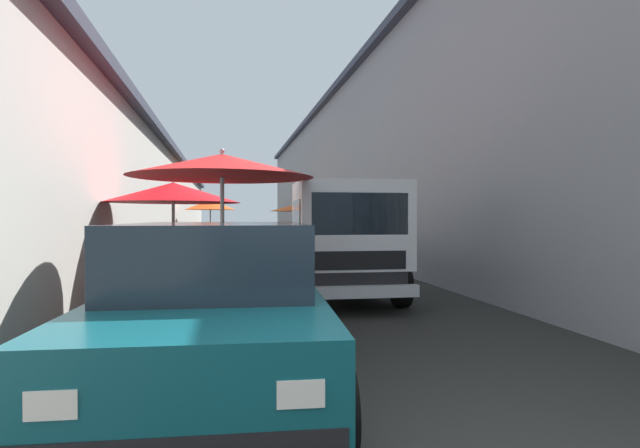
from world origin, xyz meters
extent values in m
plane|color=#282826|center=(13.50, 0.00, 0.00)|extent=(90.00, 90.00, 0.00)
cube|color=beige|center=(15.75, 6.78, 1.99)|extent=(49.50, 7.00, 3.99)
cube|color=#383D4C|center=(15.75, 6.78, 4.11)|extent=(49.80, 7.50, 0.24)
cube|color=gray|center=(15.75, -6.78, 3.32)|extent=(49.50, 7.00, 6.63)
cube|color=#383D4C|center=(15.75, -6.78, 6.75)|extent=(49.80, 7.50, 0.24)
cylinder|color=#9E9EA3|center=(19.58, 1.88, 1.13)|extent=(0.06, 0.06, 2.25)
cone|color=#D84C14|center=(19.58, 1.88, 2.04)|extent=(2.25, 2.25, 0.43)
sphere|color=#9E9EA3|center=(19.58, 1.88, 2.29)|extent=(0.07, 0.07, 0.07)
cube|color=brown|center=(19.59, 2.11, 0.35)|extent=(0.88, 0.67, 0.70)
sphere|color=orange|center=(19.88, 2.05, 0.75)|extent=(0.09, 0.09, 0.09)
sphere|color=orange|center=(19.55, 2.14, 0.80)|extent=(0.09, 0.09, 0.09)
sphere|color=orange|center=(19.31, 2.17, 0.75)|extent=(0.09, 0.09, 0.09)
sphere|color=orange|center=(19.51, 2.13, 0.75)|extent=(0.09, 0.09, 0.09)
sphere|color=orange|center=(19.57, 2.02, 0.75)|extent=(0.09, 0.09, 0.09)
sphere|color=orange|center=(19.59, 2.15, 0.75)|extent=(0.09, 0.09, 0.09)
cylinder|color=#9E9EA3|center=(19.79, -2.19, 1.07)|extent=(0.06, 0.06, 2.15)
cone|color=#D84C14|center=(19.79, -2.19, 1.96)|extent=(2.89, 2.89, 0.38)
sphere|color=#9E9EA3|center=(19.79, -2.19, 2.19)|extent=(0.07, 0.07, 0.07)
cube|color=olive|center=(20.00, -2.10, 0.36)|extent=(0.79, 0.69, 0.73)
sphere|color=orange|center=(19.85, -2.09, 0.77)|extent=(0.09, 0.09, 0.09)
sphere|color=orange|center=(20.22, -2.17, 0.77)|extent=(0.09, 0.09, 0.09)
sphere|color=orange|center=(20.24, -1.95, 0.77)|extent=(0.09, 0.09, 0.09)
sphere|color=orange|center=(19.84, -2.06, 0.77)|extent=(0.09, 0.09, 0.09)
sphere|color=orange|center=(20.16, -1.90, 0.77)|extent=(0.09, 0.09, 0.09)
cylinder|color=#9E9EA3|center=(4.70, 1.24, 1.18)|extent=(0.06, 0.06, 2.37)
cone|color=red|center=(4.70, 1.24, 2.21)|extent=(2.51, 2.51, 0.32)
sphere|color=#9E9EA3|center=(4.70, 1.24, 2.41)|extent=(0.07, 0.07, 0.07)
cube|color=brown|center=(4.45, 1.17, 0.42)|extent=(0.78, 0.62, 0.84)
sphere|color=orange|center=(4.42, 0.97, 0.89)|extent=(0.09, 0.09, 0.09)
sphere|color=orange|center=(4.40, 1.11, 0.94)|extent=(0.09, 0.09, 0.09)
sphere|color=orange|center=(4.49, 1.28, 0.89)|extent=(0.09, 0.09, 0.09)
sphere|color=orange|center=(4.67, 1.20, 0.89)|extent=(0.09, 0.09, 0.09)
sphere|color=orange|center=(4.33, 1.19, 0.89)|extent=(0.09, 0.09, 0.09)
cylinder|color=#9E9EA3|center=(7.00, 2.13, 1.06)|extent=(0.06, 0.06, 2.13)
cone|color=red|center=(7.00, 2.13, 1.95)|extent=(2.41, 2.41, 0.36)
sphere|color=#9E9EA3|center=(7.00, 2.13, 2.17)|extent=(0.07, 0.07, 0.07)
cube|color=brown|center=(6.83, 2.15, 0.37)|extent=(0.81, 0.61, 0.74)
sphere|color=orange|center=(6.80, 2.06, 0.83)|extent=(0.09, 0.09, 0.09)
sphere|color=orange|center=(6.99, 2.32, 0.78)|extent=(0.09, 0.09, 0.09)
sphere|color=orange|center=(6.84, 2.24, 0.78)|extent=(0.09, 0.09, 0.09)
sphere|color=orange|center=(6.76, 2.28, 0.78)|extent=(0.09, 0.09, 0.09)
sphere|color=orange|center=(6.72, 2.01, 0.78)|extent=(0.09, 0.09, 0.09)
sphere|color=orange|center=(7.03, 2.06, 0.78)|extent=(0.09, 0.09, 0.09)
cube|color=#0F4C56|center=(2.33, 1.27, 0.57)|extent=(4.02, 2.00, 0.64)
cube|color=#19232D|center=(2.48, 1.26, 1.17)|extent=(2.44, 1.68, 0.56)
cube|color=silver|center=(0.36, 0.83, 0.63)|extent=(0.08, 0.24, 0.14)
cube|color=silver|center=(0.44, 1.99, 0.63)|extent=(0.08, 0.24, 0.14)
cylinder|color=black|center=(0.94, 0.51, 0.30)|extent=(0.61, 0.24, 0.60)
cylinder|color=black|center=(1.07, 2.22, 0.30)|extent=(0.61, 0.24, 0.60)
cylinder|color=black|center=(3.59, 0.32, 0.30)|extent=(0.61, 0.24, 0.60)
cylinder|color=black|center=(3.71, 2.03, 0.30)|extent=(0.61, 0.24, 0.60)
cube|color=black|center=(7.27, -0.88, 0.50)|extent=(4.86, 1.68, 0.36)
cube|color=silver|center=(5.64, -0.80, 1.38)|extent=(1.61, 1.82, 1.40)
cube|color=#19232D|center=(4.90, -0.77, 1.55)|extent=(0.12, 1.47, 0.63)
cube|color=#19232D|center=(5.64, -0.80, 1.55)|extent=(1.12, 1.82, 0.45)
cube|color=black|center=(4.89, -0.77, 0.86)|extent=(0.12, 1.40, 0.28)
cube|color=silver|center=(4.81, -0.77, 0.40)|extent=(0.20, 1.75, 0.18)
cube|color=gray|center=(8.05, -1.73, 0.93)|extent=(3.16, 0.20, 0.50)
cube|color=gray|center=(8.12, -0.09, 0.93)|extent=(3.16, 0.20, 0.50)
cube|color=gray|center=(9.64, -0.98, 0.93)|extent=(0.13, 1.65, 0.50)
cylinder|color=black|center=(5.60, -1.68, 0.36)|extent=(0.73, 0.25, 0.72)
cylinder|color=black|center=(5.68, 0.07, 0.36)|extent=(0.73, 0.25, 0.72)
cylinder|color=black|center=(8.67, -1.81, 0.36)|extent=(0.73, 0.25, 0.72)
cylinder|color=black|center=(8.75, -0.06, 0.36)|extent=(0.73, 0.25, 0.72)
cylinder|color=#665B4C|center=(11.03, -2.19, 0.39)|extent=(0.14, 0.14, 0.79)
cylinder|color=#665B4C|center=(11.17, -2.27, 0.39)|extent=(0.14, 0.14, 0.79)
cube|color=#D8C666|center=(11.10, -2.23, 1.08)|extent=(0.50, 0.41, 0.59)
sphere|color=tan|center=(11.10, -2.23, 1.48)|extent=(0.22, 0.22, 0.22)
cylinder|color=#D8C666|center=(10.86, -2.09, 1.11)|extent=(0.08, 0.08, 0.53)
cylinder|color=#D8C666|center=(11.34, -2.37, 1.11)|extent=(0.08, 0.08, 0.53)
cylinder|color=navy|center=(8.94, -1.04, 0.38)|extent=(0.14, 0.14, 0.75)
cylinder|color=navy|center=(8.96, -1.19, 0.38)|extent=(0.14, 0.14, 0.75)
cube|color=white|center=(8.95, -1.12, 1.03)|extent=(0.28, 0.47, 0.56)
sphere|color=tan|center=(8.95, -1.12, 1.42)|extent=(0.21, 0.21, 0.21)
cylinder|color=white|center=(8.90, -0.85, 1.06)|extent=(0.08, 0.08, 0.51)
cylinder|color=white|center=(9.00, -1.38, 1.06)|extent=(0.08, 0.08, 0.51)
cylinder|color=black|center=(14.63, -1.73, 0.22)|extent=(0.44, 0.10, 0.44)
cylinder|color=black|center=(13.38, -1.76, 0.22)|extent=(0.44, 0.12, 0.44)
cube|color=silver|center=(13.95, -1.75, 0.27)|extent=(0.91, 0.30, 0.08)
ellipsoid|color=black|center=(13.65, -1.75, 0.64)|extent=(0.57, 0.27, 0.20)
cube|color=silver|center=(14.58, -1.73, 0.67)|extent=(0.15, 0.32, 0.56)
cylinder|color=silver|center=(14.51, -1.73, 0.77)|extent=(0.27, 0.07, 0.68)
cylinder|color=black|center=(14.43, -1.74, 1.12)|extent=(0.55, 0.05, 0.04)
cylinder|color=#194CB2|center=(9.53, 2.08, 0.42)|extent=(0.30, 0.30, 0.03)
cylinder|color=#194CB2|center=(9.64, 2.08, 0.21)|extent=(0.04, 0.04, 0.42)
cylinder|color=#194CB2|center=(9.53, 2.19, 0.21)|extent=(0.04, 0.04, 0.42)
cylinder|color=#194CB2|center=(9.42, 2.08, 0.21)|extent=(0.04, 0.04, 0.42)
cylinder|color=#194CB2|center=(9.53, 1.97, 0.21)|extent=(0.04, 0.04, 0.42)
camera|label=1|loc=(-2.00, 1.19, 1.51)|focal=26.93mm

